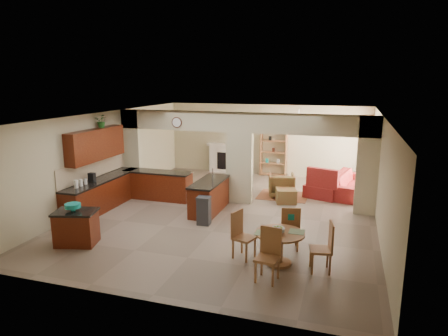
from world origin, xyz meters
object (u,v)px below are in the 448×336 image
(dining_table, at_px, (280,243))
(armchair, at_px, (281,185))
(kitchen_island, at_px, (76,227))
(sofa, at_px, (350,184))

(dining_table, relative_size, armchair, 1.22)
(kitchen_island, height_order, dining_table, kitchen_island)
(kitchen_island, relative_size, sofa, 0.44)
(armchair, bearing_deg, kitchen_island, 40.63)
(dining_table, bearing_deg, sofa, 76.86)
(kitchen_island, height_order, armchair, kitchen_island)
(dining_table, bearing_deg, armchair, 98.98)
(armchair, bearing_deg, dining_table, 85.68)
(kitchen_island, bearing_deg, sofa, 30.94)
(kitchen_island, distance_m, armchair, 6.60)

